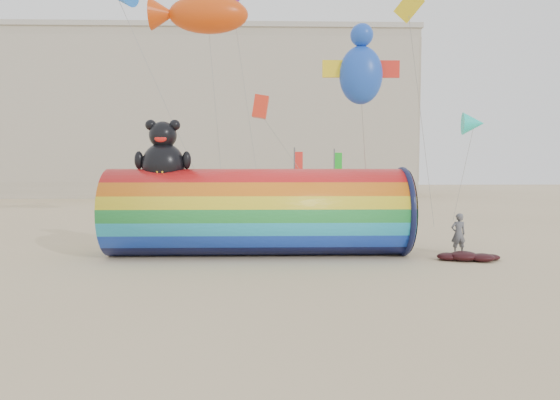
{
  "coord_description": "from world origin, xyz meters",
  "views": [
    {
      "loc": [
        -0.05,
        -20.61,
        3.95
      ],
      "look_at": [
        0.5,
        1.5,
        2.4
      ],
      "focal_mm": 32.0,
      "sensor_mm": 36.0,
      "label": 1
    }
  ],
  "objects_px": {
    "hotel_building": "(177,117)",
    "windsock_assembly": "(258,210)",
    "kite_handler": "(458,234)",
    "fabric_bundle": "(468,257)"
  },
  "relations": [
    {
      "from": "hotel_building",
      "to": "kite_handler",
      "type": "bearing_deg",
      "value": -65.6
    },
    {
      "from": "windsock_assembly",
      "to": "fabric_bundle",
      "type": "bearing_deg",
      "value": -10.66
    },
    {
      "from": "hotel_building",
      "to": "windsock_assembly",
      "type": "relative_size",
      "value": 4.63
    },
    {
      "from": "hotel_building",
      "to": "windsock_assembly",
      "type": "xyz_separation_m",
      "value": [
        11.51,
        -44.72,
        -8.32
      ]
    },
    {
      "from": "hotel_building",
      "to": "kite_handler",
      "type": "height_order",
      "value": "hotel_building"
    },
    {
      "from": "kite_handler",
      "to": "fabric_bundle",
      "type": "relative_size",
      "value": 0.7
    },
    {
      "from": "kite_handler",
      "to": "windsock_assembly",
      "type": "bearing_deg",
      "value": -6.71
    },
    {
      "from": "fabric_bundle",
      "to": "hotel_building",
      "type": "bearing_deg",
      "value": 113.59
    },
    {
      "from": "windsock_assembly",
      "to": "hotel_building",
      "type": "bearing_deg",
      "value": 104.44
    },
    {
      "from": "hotel_building",
      "to": "fabric_bundle",
      "type": "xyz_separation_m",
      "value": [
        20.24,
        -46.36,
        -10.14
      ]
    }
  ]
}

